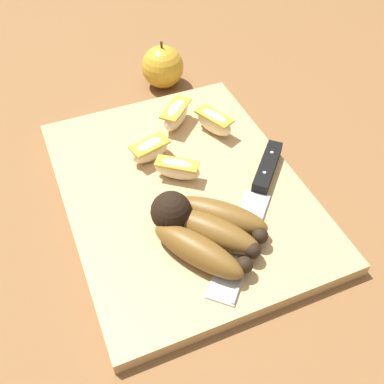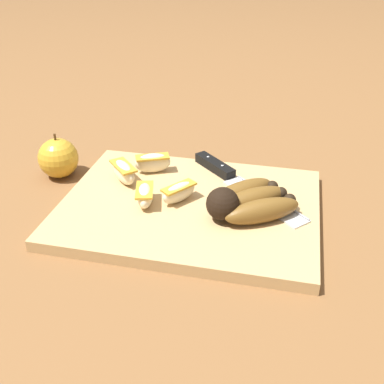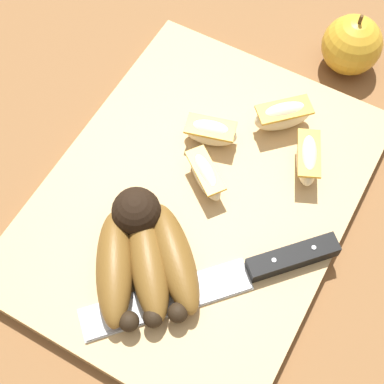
{
  "view_description": "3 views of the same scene",
  "coord_description": "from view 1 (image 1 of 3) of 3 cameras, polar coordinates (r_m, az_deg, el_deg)",
  "views": [
    {
      "loc": [
        0.43,
        -0.16,
        0.49
      ],
      "look_at": [
        0.03,
        0.0,
        0.03
      ],
      "focal_mm": 42.87,
      "sensor_mm": 36.0,
      "label": 1
    },
    {
      "loc": [
        0.16,
        -0.66,
        0.44
      ],
      "look_at": [
        0.02,
        -0.03,
        0.06
      ],
      "focal_mm": 43.68,
      "sensor_mm": 36.0,
      "label": 2
    },
    {
      "loc": [
        0.28,
        0.15,
        0.61
      ],
      "look_at": [
        0.01,
        -0.0,
        0.04
      ],
      "focal_mm": 54.97,
      "sensor_mm": 36.0,
      "label": 3
    }
  ],
  "objects": [
    {
      "name": "banana_bunch",
      "position": [
        0.58,
        1.35,
        -4.57
      ],
      "size": [
        0.16,
        0.16,
        0.06
      ],
      "color": "black",
      "rests_on": "cutting_board"
    },
    {
      "name": "apple_wedge_extra",
      "position": [
        0.74,
        -2.0,
        9.61
      ],
      "size": [
        0.07,
        0.07,
        0.04
      ],
      "color": "beige",
      "rests_on": "cutting_board"
    },
    {
      "name": "apple_wedge_near",
      "position": [
        0.65,
        -2.0,
        2.86
      ],
      "size": [
        0.06,
        0.07,
        0.03
      ],
      "color": "beige",
      "rests_on": "cutting_board"
    },
    {
      "name": "whole_apple",
      "position": [
        0.87,
        -3.68,
        15.27
      ],
      "size": [
        0.08,
        0.08,
        0.09
      ],
      "color": "gold",
      "rests_on": "ground_plane"
    },
    {
      "name": "cutting_board",
      "position": [
        0.66,
        -1.21,
        0.15
      ],
      "size": [
        0.43,
        0.33,
        0.02
      ],
      "primitive_type": "cube",
      "color": "tan",
      "rests_on": "ground_plane"
    },
    {
      "name": "apple_wedge_middle",
      "position": [
        0.69,
        -5.23,
        5.25
      ],
      "size": [
        0.04,
        0.07,
        0.03
      ],
      "color": "beige",
      "rests_on": "cutting_board"
    },
    {
      "name": "ground_plane",
      "position": [
        0.67,
        -1.41,
        -0.07
      ],
      "size": [
        6.0,
        6.0,
        0.0
      ],
      "primitive_type": "plane",
      "color": "brown"
    },
    {
      "name": "chefs_knife",
      "position": [
        0.65,
        8.37,
        0.13
      ],
      "size": [
        0.23,
        0.21,
        0.02
      ],
      "color": "silver",
      "rests_on": "cutting_board"
    },
    {
      "name": "apple_wedge_far",
      "position": [
        0.73,
        2.76,
        8.7
      ],
      "size": [
        0.07,
        0.05,
        0.04
      ],
      "color": "beige",
      "rests_on": "cutting_board"
    }
  ]
}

